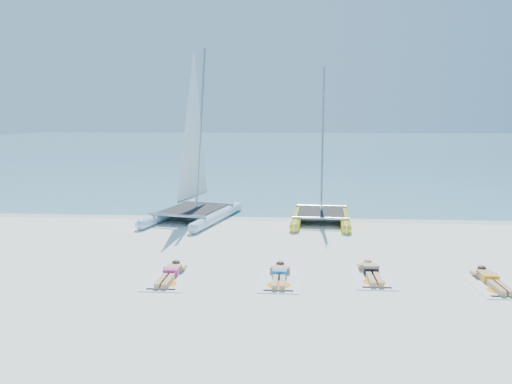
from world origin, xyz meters
TOP-DOWN VIEW (x-y plane):
  - ground at (0.00, 0.00)m, footprint 140.00×140.00m
  - sea at (0.00, 63.00)m, footprint 140.00×115.00m
  - wet_sand_strip at (0.00, 5.50)m, footprint 140.00×1.40m
  - catamaran_blue at (-3.56, 4.93)m, footprint 3.58×5.60m
  - catamaran_yellow at (1.50, 5.30)m, footprint 2.47×4.96m
  - towel_a at (-2.71, -2.61)m, footprint 1.00×1.85m
  - sunbather_a at (-2.71, -2.42)m, footprint 0.37×1.73m
  - towel_b at (0.06, -2.50)m, footprint 1.00×1.85m
  - sunbather_b at (0.06, -2.31)m, footprint 0.37×1.73m
  - towel_c at (2.41, -2.10)m, footprint 1.00×1.85m
  - sunbather_c at (2.41, -1.91)m, footprint 0.37×1.73m
  - towel_d at (5.24, -2.50)m, footprint 1.00×1.85m
  - sunbather_d at (5.24, -2.31)m, footprint 0.37×1.73m

SIDE VIEW (x-z plane):
  - ground at x=0.00m, z-range 0.00..0.00m
  - wet_sand_strip at x=0.00m, z-range 0.00..0.01m
  - sea at x=0.00m, z-range 0.00..0.01m
  - towel_a at x=-2.71m, z-range 0.00..0.02m
  - towel_b at x=0.06m, z-range 0.00..0.02m
  - towel_c at x=2.41m, z-range 0.00..0.02m
  - towel_d at x=5.24m, z-range 0.00..0.02m
  - sunbather_a at x=-2.71m, z-range -0.01..0.25m
  - sunbather_b at x=0.06m, z-range -0.01..0.25m
  - sunbather_c at x=2.41m, z-range -0.01..0.25m
  - sunbather_d at x=5.24m, z-range -0.01..0.25m
  - catamaran_yellow at x=1.50m, z-range -1.15..5.08m
  - catamaran_blue at x=-3.56m, z-range -1.42..5.64m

